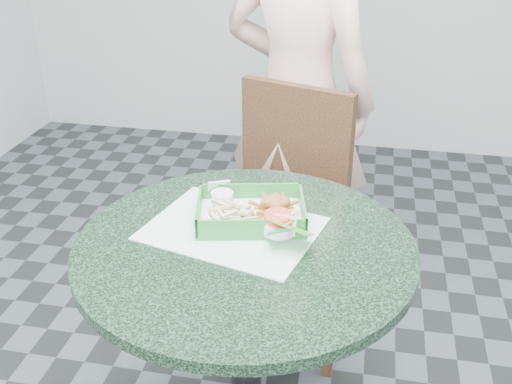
% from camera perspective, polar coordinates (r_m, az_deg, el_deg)
% --- Properties ---
extents(cafe_table, '(0.84, 0.84, 0.75)m').
position_cam_1_polar(cafe_table, '(1.58, -0.99, -10.64)').
color(cafe_table, black).
rests_on(cafe_table, floor).
extents(dining_chair, '(0.43, 0.43, 0.93)m').
position_cam_1_polar(dining_chair, '(2.15, 3.27, -0.87)').
color(dining_chair, '#56301B').
rests_on(dining_chair, floor).
extents(diner_person, '(0.76, 0.61, 1.81)m').
position_cam_1_polar(diner_person, '(2.26, 4.04, 10.79)').
color(diner_person, beige).
rests_on(diner_person, floor).
extents(placemat, '(0.48, 0.41, 0.00)m').
position_cam_1_polar(placemat, '(1.53, -2.26, -4.13)').
color(placemat, '#ABE1CF').
rests_on(placemat, cafe_table).
extents(food_basket, '(0.27, 0.20, 0.06)m').
position_cam_1_polar(food_basket, '(1.56, -0.49, -2.83)').
color(food_basket, '#2B8335').
rests_on(food_basket, placemat).
extents(crab_sandwich, '(0.11, 0.11, 0.07)m').
position_cam_1_polar(crab_sandwich, '(1.52, 1.64, -2.20)').
color(crab_sandwich, '#F5BF49').
rests_on(crab_sandwich, food_basket).
extents(fries_pile, '(0.12, 0.13, 0.04)m').
position_cam_1_polar(fries_pile, '(1.53, -2.47, -2.56)').
color(fries_pile, beige).
rests_on(fries_pile, food_basket).
extents(sauce_ramekin, '(0.06, 0.06, 0.03)m').
position_cam_1_polar(sauce_ramekin, '(1.59, -2.84, -0.85)').
color(sauce_ramekin, white).
rests_on(sauce_ramekin, food_basket).
extents(garnish_cup, '(0.12, 0.12, 0.05)m').
position_cam_1_polar(garnish_cup, '(1.46, 1.67, -4.08)').
color(garnish_cup, white).
rests_on(garnish_cup, food_basket).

